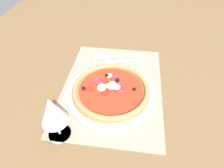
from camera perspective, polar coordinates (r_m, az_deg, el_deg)
ground_plane at (r=69.14cm, az=0.13°, el=-1.52°), size 190.00×140.00×2.40cm
placemat at (r=68.15cm, az=0.13°, el=-0.70°), size 46.82×34.37×0.40cm
plate at (r=64.97cm, az=-0.70°, el=-2.60°), size 29.55×29.55×1.09cm
pizza at (r=63.84cm, az=-0.73°, el=-1.57°), size 26.13×26.13×2.60cm
fork at (r=78.69cm, az=3.55°, el=6.81°), size 5.40×17.90×0.44cm
knife at (r=81.16cm, az=1.32°, el=8.24°), size 6.00×19.88×0.62cm
wine_glass at (r=50.42cm, az=-17.32°, el=-7.93°), size 7.20×7.20×14.90cm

